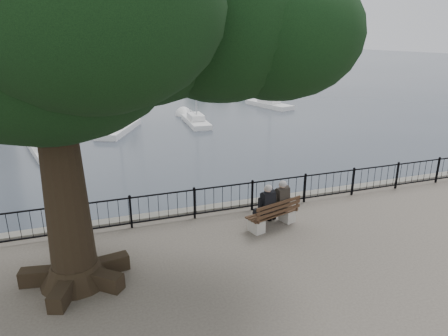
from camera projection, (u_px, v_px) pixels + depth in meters
name	position (u px, v px, depth m)	size (l,w,h in m)	color
harbor	(219.00, 221.00, 13.80)	(260.00, 260.00, 1.20)	slate
railing	(224.00, 198.00, 13.02)	(22.06, 0.06, 1.00)	black
bench	(273.00, 217.00, 12.21)	(1.82, 0.99, 0.92)	#A09A8E
person_left	(264.00, 208.00, 12.02)	(0.55, 0.79, 1.46)	black
person_right	(279.00, 203.00, 12.33)	(0.55, 0.79, 1.46)	black
tree	(87.00, 12.00, 8.09)	(11.30, 7.89, 9.23)	black
lion_monument	(126.00, 68.00, 55.92)	(6.04, 6.04, 8.89)	slate
sailboat_a	(46.00, 148.00, 23.50)	(2.72, 5.59, 9.22)	white
sailboat_b	(119.00, 127.00, 28.73)	(3.75, 5.76, 11.12)	white
sailboat_c	(196.00, 120.00, 31.16)	(1.59, 5.01, 9.37)	white
sailboat_d	(269.00, 104.00, 38.71)	(2.97, 5.73, 9.32)	white
sailboat_f	(138.00, 103.00, 38.96)	(3.66, 5.59, 11.30)	white
sailboat_g	(211.00, 89.00, 49.10)	(3.74, 6.13, 12.06)	white
sailboat_h	(56.00, 94.00, 44.66)	(3.63, 6.41, 13.91)	white
far_shore	(219.00, 48.00, 89.17)	(30.00, 8.60, 9.18)	#534C44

